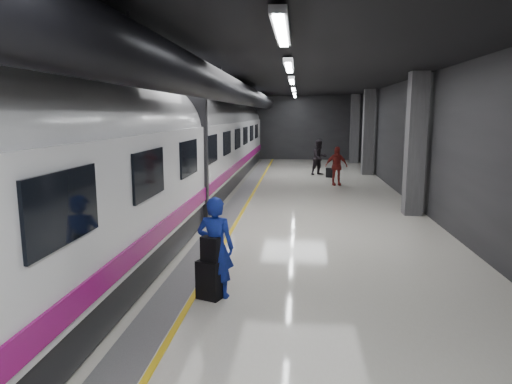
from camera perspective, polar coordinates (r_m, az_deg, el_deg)
name	(u,v)px	position (r m, az deg, el deg)	size (l,w,h in m)	color
ground	(267,226)	(13.27, 1.41, -4.26)	(40.00, 40.00, 0.00)	silver
platform_hall	(260,103)	(13.85, 0.54, 11.10)	(10.02, 40.02, 4.51)	black
train	(156,154)	(13.53, -12.45, 4.68)	(3.05, 38.00, 4.05)	black
traveler_main	(216,247)	(8.05, -5.08, -6.91)	(0.66, 0.43, 1.80)	#1621A9
suitcase_main	(209,280)	(8.15, -5.86, -10.86)	(0.42, 0.26, 0.68)	black
shoulder_bag	(210,249)	(7.97, -5.72, -7.11)	(0.32, 0.17, 0.43)	black
traveler_far_a	(319,157)	(24.55, 7.93, 4.31)	(0.91, 0.71, 1.87)	black
traveler_far_b	(336,166)	(21.07, 10.01, 3.23)	(1.03, 0.43, 1.76)	maroon
suitcase_far	(329,173)	(23.69, 9.16, 2.40)	(0.33, 0.21, 0.49)	black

